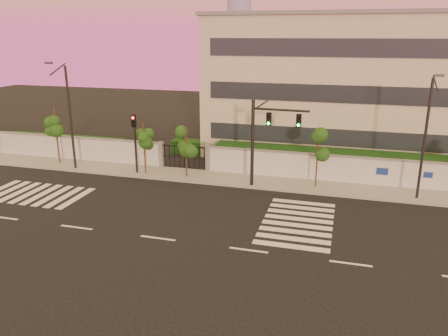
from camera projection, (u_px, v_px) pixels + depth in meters
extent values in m
plane|color=black|center=(158.00, 238.00, 23.45)|extent=(120.00, 120.00, 0.00)
cube|color=gray|center=(215.00, 178.00, 33.09)|extent=(60.00, 3.00, 0.15)
cube|color=silver|center=(31.00, 146.00, 38.75)|extent=(25.00, 0.30, 2.00)
cube|color=slate|center=(30.00, 134.00, 38.43)|extent=(25.00, 0.36, 0.12)
cube|color=silver|center=(420.00, 176.00, 30.42)|extent=(31.00, 0.30, 2.00)
cube|color=slate|center=(422.00, 162.00, 30.11)|extent=(31.00, 0.36, 0.12)
cube|color=slate|center=(161.00, 155.00, 35.47)|extent=(0.35, 0.35, 2.20)
cube|color=slate|center=(208.00, 159.00, 34.43)|extent=(0.35, 0.35, 2.20)
cube|color=#14330F|center=(339.00, 162.00, 34.18)|extent=(20.00, 2.00, 1.80)
cube|color=#14330F|center=(64.00, 144.00, 40.74)|extent=(12.00, 1.80, 1.40)
cube|color=#14330F|center=(204.00, 148.00, 39.69)|extent=(6.00, 1.50, 1.20)
cube|color=beige|center=(346.00, 86.00, 39.58)|extent=(24.00, 12.00, 12.00)
cube|color=#262D38|center=(341.00, 138.00, 35.07)|extent=(22.00, 0.08, 1.40)
cube|color=#262D38|center=(345.00, 94.00, 34.04)|extent=(22.00, 0.08, 1.40)
cube|color=#262D38|center=(349.00, 48.00, 33.01)|extent=(22.00, 0.08, 1.40)
cube|color=slate|center=(352.00, 15.00, 37.78)|extent=(24.40, 12.40, 0.30)
cube|color=silver|center=(9.00, 191.00, 30.54)|extent=(0.50, 4.00, 0.02)
cube|color=silver|center=(20.00, 192.00, 30.30)|extent=(0.50, 4.00, 0.02)
cube|color=silver|center=(31.00, 193.00, 30.07)|extent=(0.50, 4.00, 0.02)
cube|color=silver|center=(42.00, 194.00, 29.83)|extent=(0.50, 4.00, 0.02)
cube|color=silver|center=(53.00, 196.00, 29.60)|extent=(0.50, 4.00, 0.02)
cube|color=silver|center=(65.00, 197.00, 29.37)|extent=(0.50, 4.00, 0.02)
cube|color=silver|center=(76.00, 198.00, 29.13)|extent=(0.50, 4.00, 0.02)
cube|color=silver|center=(291.00, 246.00, 22.55)|extent=(4.00, 0.50, 0.02)
cube|color=silver|center=(293.00, 239.00, 23.38)|extent=(4.00, 0.50, 0.02)
cube|color=silver|center=(295.00, 232.00, 24.21)|extent=(4.00, 0.50, 0.02)
cube|color=silver|center=(297.00, 225.00, 25.03)|extent=(4.00, 0.50, 0.02)
cube|color=silver|center=(299.00, 219.00, 25.86)|extent=(4.00, 0.50, 0.02)
cube|color=silver|center=(300.00, 213.00, 26.69)|extent=(4.00, 0.50, 0.02)
cube|color=silver|center=(302.00, 208.00, 27.52)|extent=(4.00, 0.50, 0.02)
cube|color=silver|center=(303.00, 203.00, 28.34)|extent=(4.00, 0.50, 0.02)
cube|color=silver|center=(4.00, 218.00, 26.05)|extent=(2.00, 0.15, 0.01)
cube|color=silver|center=(77.00, 227.00, 24.75)|extent=(2.00, 0.15, 0.01)
cube|color=silver|center=(158.00, 238.00, 23.45)|extent=(2.00, 0.15, 0.01)
cube|color=silver|center=(249.00, 250.00, 22.15)|extent=(2.00, 0.15, 0.01)
cube|color=silver|center=(351.00, 264.00, 20.85)|extent=(2.00, 0.15, 0.01)
cylinder|color=#382314|center=(57.00, 136.00, 36.07)|extent=(0.13, 0.13, 4.78)
sphere|color=#144112|center=(55.00, 119.00, 35.65)|extent=(1.20, 1.20, 1.20)
sphere|color=#144112|center=(62.00, 128.00, 35.96)|extent=(0.92, 0.92, 0.92)
sphere|color=#144112|center=(51.00, 125.00, 35.73)|extent=(0.87, 0.87, 0.87)
cylinder|color=#382314|center=(144.00, 149.00, 33.47)|extent=(0.11, 0.11, 4.06)
sphere|color=#144112|center=(144.00, 134.00, 33.12)|extent=(1.00, 1.00, 1.00)
sphere|color=#144112|center=(149.00, 141.00, 33.38)|extent=(0.77, 0.77, 0.77)
sphere|color=#144112|center=(140.00, 139.00, 33.18)|extent=(0.73, 0.73, 0.73)
cylinder|color=#382314|center=(186.00, 154.00, 32.70)|extent=(0.11, 0.11, 3.86)
sphere|color=#144112|center=(186.00, 139.00, 32.36)|extent=(1.01, 1.01, 1.01)
sphere|color=#144112|center=(191.00, 146.00, 32.61)|extent=(0.77, 0.77, 0.77)
sphere|color=#144112|center=(182.00, 144.00, 32.42)|extent=(0.73, 0.73, 0.73)
cylinder|color=#382314|center=(317.00, 160.00, 30.46)|extent=(0.11, 0.11, 4.14)
sphere|color=#144112|center=(318.00, 143.00, 30.10)|extent=(1.01, 1.01, 1.01)
sphere|color=#144112|center=(322.00, 151.00, 30.37)|extent=(0.77, 0.77, 0.77)
sphere|color=#144112|center=(314.00, 149.00, 30.17)|extent=(0.74, 0.74, 0.74)
cylinder|color=black|center=(252.00, 145.00, 30.42)|extent=(0.24, 0.24, 6.25)
cylinder|color=black|center=(281.00, 110.00, 29.18)|extent=(3.83, 0.37, 0.16)
cube|color=black|center=(269.00, 119.00, 29.54)|extent=(0.35, 0.18, 0.91)
sphere|color=#0CF259|center=(268.00, 124.00, 29.52)|extent=(0.20, 0.20, 0.20)
cube|color=black|center=(299.00, 121.00, 29.01)|extent=(0.35, 0.18, 0.91)
sphere|color=#0CF259|center=(298.00, 125.00, 29.00)|extent=(0.20, 0.20, 0.20)
cylinder|color=black|center=(135.00, 144.00, 33.44)|extent=(0.17, 0.17, 4.86)
cube|color=black|center=(134.00, 121.00, 32.87)|extent=(0.38, 0.19, 0.97)
sphere|color=red|center=(133.00, 118.00, 32.68)|extent=(0.22, 0.22, 0.22)
cylinder|color=black|center=(71.00, 119.00, 34.10)|extent=(0.19, 0.19, 8.23)
cylinder|color=black|center=(58.00, 69.00, 32.10)|extent=(0.10, 1.97, 0.80)
cube|color=#3F3F44|center=(49.00, 63.00, 31.09)|extent=(0.51, 0.26, 0.15)
cylinder|color=black|center=(424.00, 141.00, 27.72)|extent=(0.18, 0.18, 7.96)
cylinder|color=black|center=(435.00, 83.00, 25.78)|extent=(0.10, 1.90, 0.77)
cube|color=#3F3F44|center=(439.00, 75.00, 24.81)|extent=(0.50, 0.25, 0.15)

